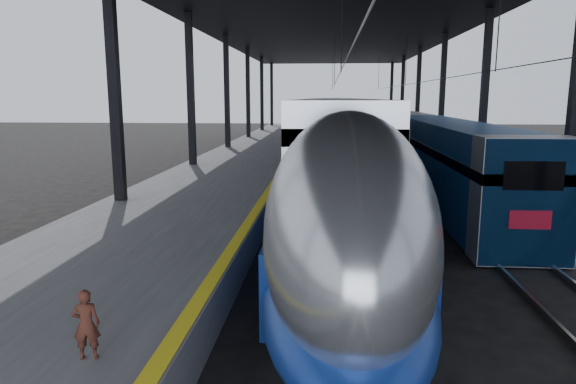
# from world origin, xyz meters

# --- Properties ---
(ground) EXTENTS (160.00, 160.00, 0.00)m
(ground) POSITION_xyz_m (0.00, 0.00, 0.00)
(ground) COLOR black
(ground) RESTS_ON ground
(platform) EXTENTS (6.00, 80.00, 1.00)m
(platform) POSITION_xyz_m (-3.50, 20.00, 0.50)
(platform) COLOR #4C4C4F
(platform) RESTS_ON ground
(yellow_strip) EXTENTS (0.30, 80.00, 0.01)m
(yellow_strip) POSITION_xyz_m (-0.70, 20.00, 1.00)
(yellow_strip) COLOR yellow
(yellow_strip) RESTS_ON platform
(rails) EXTENTS (6.52, 80.00, 0.16)m
(rails) POSITION_xyz_m (4.50, 20.00, 0.08)
(rails) COLOR slate
(rails) RESTS_ON ground
(canopy) EXTENTS (18.00, 75.00, 9.47)m
(canopy) POSITION_xyz_m (1.90, 20.00, 9.12)
(canopy) COLOR black
(canopy) RESTS_ON ground
(tgv_train) EXTENTS (3.18, 65.20, 4.55)m
(tgv_train) POSITION_xyz_m (2.00, 24.40, 2.13)
(tgv_train) COLOR #ADAFB4
(tgv_train) RESTS_ON ground
(second_train) EXTENTS (2.60, 56.05, 3.59)m
(second_train) POSITION_xyz_m (7.00, 28.49, 1.82)
(second_train) COLOR navy
(second_train) RESTS_ON ground
(child) EXTENTS (0.42, 0.33, 1.02)m
(child) POSITION_xyz_m (-1.73, -6.11, 1.51)
(child) COLOR #492218
(child) RESTS_ON platform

